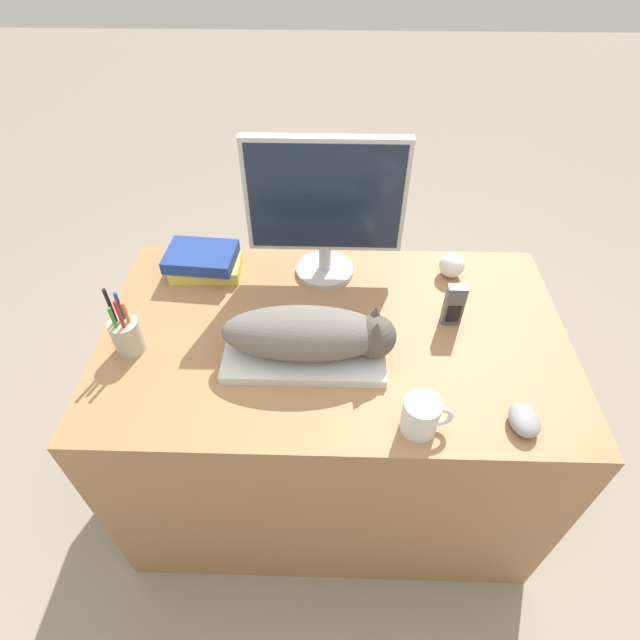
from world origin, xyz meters
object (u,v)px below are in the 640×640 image
computer_mouse (524,420)px  keyboard (305,353)px  pen_cup (127,334)px  book_stack (204,262)px  monitor (325,204)px  coffee_mug (422,416)px  cat (315,333)px  phone (454,305)px  baseball (452,265)px

computer_mouse → keyboard: bearing=159.0°
pen_cup → book_stack: bearing=67.4°
monitor → coffee_mug: size_ratio=3.82×
cat → book_stack: (-0.34, 0.33, -0.05)m
monitor → phone: (0.34, -0.20, -0.17)m
keyboard → phone: bearing=19.3°
keyboard → coffee_mug: (0.26, -0.20, 0.03)m
coffee_mug → cat: bearing=139.8°
keyboard → cat: bearing=0.0°
baseball → phone: phone is taller
phone → computer_mouse: bearing=-71.3°
cat → computer_mouse: size_ratio=4.71×
keyboard → cat: size_ratio=0.95×
monitor → coffee_mug: monitor is taller
computer_mouse → book_stack: book_stack is taller
baseball → book_stack: book_stack is taller
computer_mouse → book_stack: size_ratio=0.41×
keyboard → pen_cup: bearing=178.1°
book_stack → phone: bearing=-15.3°
baseball → phone: (-0.03, -0.20, 0.02)m
baseball → coffee_mug: bearing=-105.8°
keyboard → baseball: 0.53m
keyboard → book_stack: bearing=133.9°
phone → book_stack: 0.72m
coffee_mug → phone: size_ratio=0.90×
keyboard → coffee_mug: coffee_mug is taller
coffee_mug → book_stack: size_ratio=0.52×
keyboard → computer_mouse: bearing=-21.0°
book_stack → monitor: bearing=1.6°
keyboard → pen_cup: 0.44m
coffee_mug → book_stack: (-0.58, 0.53, -0.01)m
computer_mouse → coffee_mug: bearing=-176.9°
cat → pen_cup: 0.47m
computer_mouse → baseball: bearing=98.5°
cat → book_stack: 0.47m
keyboard → pen_cup: size_ratio=2.05×
pen_cup → phone: pen_cup is taller
computer_mouse → baseball: size_ratio=1.21×
monitor → book_stack: (-0.36, -0.01, -0.20)m
baseball → book_stack: bearing=-179.3°
cat → monitor: size_ratio=0.99×
coffee_mug → pen_cup: pen_cup is taller
phone → pen_cup: bearing=-171.7°
monitor → baseball: size_ratio=5.79×
keyboard → phone: (0.38, 0.14, 0.05)m
cat → book_stack: size_ratio=1.95×
keyboard → phone: phone is taller
keyboard → computer_mouse: computer_mouse is taller
computer_mouse → pen_cup: bearing=167.7°
computer_mouse → pen_cup: 0.96m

